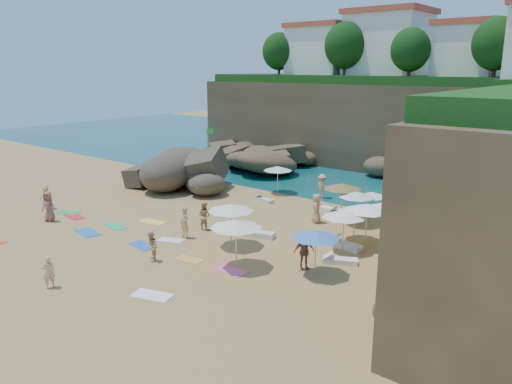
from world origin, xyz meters
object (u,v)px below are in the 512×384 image
Objects in this scene: lounger_0 at (264,200)px; person_stand_5 at (170,177)px; parasol_0 at (278,168)px; parasol_1 at (391,206)px; parasol_2 at (372,194)px; rock_outcrop at (187,187)px; person_stand_6 at (48,272)px; person_stand_1 at (204,216)px; person_stand_2 at (322,186)px; person_stand_3 at (304,252)px; person_stand_4 at (316,208)px; flag_pole at (208,144)px.

lounger_0 is 8.60m from person_stand_5.
parasol_1 is (11.83, -5.45, 0.30)m from parasol_0.
parasol_2 is 8.31m from lounger_0.
person_stand_6 is (9.40, -17.13, 0.75)m from rock_outcrop.
parasol_0 is at bearing -159.17° from person_stand_6.
person_stand_2 is (1.52, 10.94, 0.06)m from person_stand_1.
parasol_0 reaches higher than person_stand_1.
parasol_1 is at bearing -24.72° from parasol_0.
parasol_1 is 1.43× the size of person_stand_3.
parasol_1 is 5.58m from person_stand_4.
rock_outcrop is at bearing -155.45° from parasol_0.
rock_outcrop is 3.36× the size of parasol_0.
person_stand_4 is 0.99× the size of person_stand_5.
parasol_2 is at bearing 174.54° from person_stand_6.
person_stand_5 is (-14.04, 0.13, 0.01)m from person_stand_4.
rock_outcrop is at bearing -137.41° from person_stand_6.
person_stand_6 is (2.49, -20.28, -1.21)m from parasol_0.
person_stand_5 is 1.27× the size of person_stand_6.
flag_pole is 2.35× the size of person_stand_3.
person_stand_1 is at bearing 114.53° from person_stand_3.
lounger_0 is (7.73, 0.47, 0.12)m from rock_outcrop.
person_stand_5 reaches higher than person_stand_3.
person_stand_5 is at bearing -171.11° from parasol_2.
person_stand_6 is (11.90, -22.20, -1.97)m from flag_pole.
flag_pole is 17.25m from person_stand_4.
person_stand_4 reaches higher than lounger_0.
rock_outcrop is at bearing -125.56° from person_stand_4.
parasol_0 is 9.13m from parasol_2.
parasol_2 is at bearing -11.74° from parasol_0.
parasol_2 is (8.94, -1.86, -0.25)m from parasol_0.
parasol_1 reaches higher than rock_outcrop.
person_stand_2 is at bearing 153.10° from parasol_2.
person_stand_1 reaches higher than person_stand_6.
person_stand_5 is (-7.56, -4.44, -1.00)m from parasol_0.
rock_outcrop is at bearing -63.77° from flag_pole.
person_stand_6 is at bearing -61.24° from rock_outcrop.
person_stand_4 is at bearing -132.16° from parasol_2.
person_stand_4 is (-5.35, 0.88, -1.32)m from parasol_1.
person_stand_5 is at bearing 37.95° from person_stand_2.
person_stand_4 is (2.97, -5.46, 0.02)m from person_stand_2.
rock_outcrop is 3.86× the size of parasol_2.
person_stand_4 is at bearing -10.98° from lounger_0.
person_stand_6 is at bearing 84.19° from person_stand_1.
flag_pole is at bearing 89.29° from person_stand_3.
parasol_0 is at bearing 75.19° from person_stand_3.
person_stand_5 is (-11.08, -5.33, 0.03)m from person_stand_2.
person_stand_2 is at bearing 14.25° from parasol_0.
parasol_1 is at bearing -163.47° from person_stand_1.
parasol_1 is 6.27m from person_stand_3.
person_stand_2 is at bearing 4.74° from person_stand_5.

